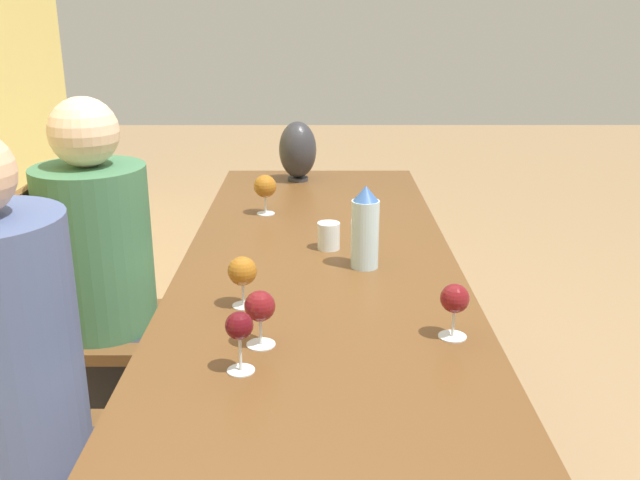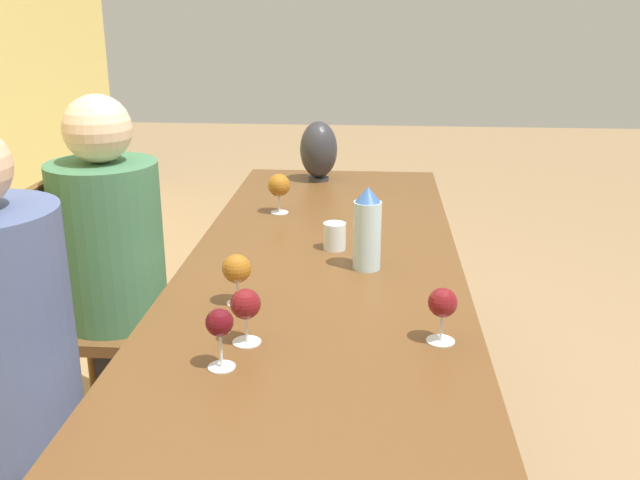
{
  "view_description": "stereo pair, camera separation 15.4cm",
  "coord_description": "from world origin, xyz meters",
  "px_view_note": "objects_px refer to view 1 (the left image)",
  "views": [
    {
      "loc": [
        -2.02,
        0.0,
        1.51
      ],
      "look_at": [
        -0.08,
        0.0,
        0.86
      ],
      "focal_mm": 40.0,
      "sensor_mm": 36.0,
      "label": 1
    },
    {
      "loc": [
        -2.01,
        -0.15,
        1.51
      ],
      "look_at": [
        -0.08,
        0.0,
        0.86
      ],
      "focal_mm": 40.0,
      "sensor_mm": 36.0,
      "label": 2
    }
  ],
  "objects_px": {
    "wine_glass_3": "(243,272)",
    "wine_glass_2": "(240,328)",
    "water_bottle": "(366,228)",
    "wine_glass_1": "(266,187)",
    "vase": "(298,150)",
    "wine_glass_4": "(261,308)",
    "person_far": "(104,271)",
    "wine_glass_0": "(456,300)",
    "water_tumbler": "(329,236)",
    "chair_far": "(82,313)",
    "person_near": "(11,383)"
  },
  "relations": [
    {
      "from": "wine_glass_4",
      "to": "wine_glass_0",
      "type": "bearing_deg",
      "value": -84.78
    },
    {
      "from": "person_far",
      "to": "person_near",
      "type": "bearing_deg",
      "value": 179.97
    },
    {
      "from": "wine_glass_1",
      "to": "wine_glass_2",
      "type": "distance_m",
      "value": 1.18
    },
    {
      "from": "wine_glass_1",
      "to": "water_bottle",
      "type": "bearing_deg",
      "value": -148.93
    },
    {
      "from": "vase",
      "to": "wine_glass_3",
      "type": "xyz_separation_m",
      "value": [
        -1.35,
        0.1,
        -0.04
      ]
    },
    {
      "from": "vase",
      "to": "wine_glass_2",
      "type": "height_order",
      "value": "vase"
    },
    {
      "from": "vase",
      "to": "person_near",
      "type": "relative_size",
      "value": 0.21
    },
    {
      "from": "vase",
      "to": "person_far",
      "type": "height_order",
      "value": "person_far"
    },
    {
      "from": "water_tumbler",
      "to": "wine_glass_2",
      "type": "xyz_separation_m",
      "value": [
        -0.79,
        0.2,
        0.06
      ]
    },
    {
      "from": "vase",
      "to": "water_tumbler",
      "type": "bearing_deg",
      "value": -172.22
    },
    {
      "from": "water_bottle",
      "to": "wine_glass_0",
      "type": "distance_m",
      "value": 0.5
    },
    {
      "from": "wine_glass_1",
      "to": "chair_far",
      "type": "distance_m",
      "value": 0.78
    },
    {
      "from": "vase",
      "to": "wine_glass_1",
      "type": "relative_size",
      "value": 1.75
    },
    {
      "from": "water_bottle",
      "to": "chair_far",
      "type": "distance_m",
      "value": 1.03
    },
    {
      "from": "wine_glass_3",
      "to": "wine_glass_1",
      "type": "bearing_deg",
      "value": 0.16
    },
    {
      "from": "water_bottle",
      "to": "vase",
      "type": "distance_m",
      "value": 1.09
    },
    {
      "from": "wine_glass_1",
      "to": "chair_far",
      "type": "height_order",
      "value": "chair_far"
    },
    {
      "from": "wine_glass_0",
      "to": "wine_glass_3",
      "type": "distance_m",
      "value": 0.54
    },
    {
      "from": "vase",
      "to": "wine_glass_4",
      "type": "relative_size",
      "value": 1.94
    },
    {
      "from": "wine_glass_2",
      "to": "wine_glass_3",
      "type": "xyz_separation_m",
      "value": [
        0.34,
        0.03,
        -0.01
      ]
    },
    {
      "from": "wine_glass_0",
      "to": "person_near",
      "type": "distance_m",
      "value": 1.05
    },
    {
      "from": "water_tumbler",
      "to": "wine_glass_2",
      "type": "distance_m",
      "value": 0.82
    },
    {
      "from": "water_tumbler",
      "to": "water_bottle",
      "type": "bearing_deg",
      "value": -147.47
    },
    {
      "from": "water_bottle",
      "to": "wine_glass_1",
      "type": "distance_m",
      "value": 0.65
    },
    {
      "from": "wine_glass_2",
      "to": "person_near",
      "type": "bearing_deg",
      "value": 79.7
    },
    {
      "from": "chair_far",
      "to": "person_near",
      "type": "relative_size",
      "value": 0.75
    },
    {
      "from": "wine_glass_0",
      "to": "wine_glass_1",
      "type": "distance_m",
      "value": 1.14
    },
    {
      "from": "person_far",
      "to": "wine_glass_2",
      "type": "bearing_deg",
      "value": -147.0
    },
    {
      "from": "chair_far",
      "to": "person_far",
      "type": "xyz_separation_m",
      "value": [
        0.0,
        -0.09,
        0.15
      ]
    },
    {
      "from": "vase",
      "to": "person_near",
      "type": "xyz_separation_m",
      "value": [
        -1.59,
        0.62,
        -0.22
      ]
    },
    {
      "from": "wine_glass_3",
      "to": "wine_glass_2",
      "type": "bearing_deg",
      "value": -175.22
    },
    {
      "from": "water_tumbler",
      "to": "person_near",
      "type": "bearing_deg",
      "value": 132.75
    },
    {
      "from": "vase",
      "to": "person_far",
      "type": "bearing_deg",
      "value": 143.64
    },
    {
      "from": "water_tumbler",
      "to": "wine_glass_2",
      "type": "relative_size",
      "value": 0.63
    },
    {
      "from": "water_tumbler",
      "to": "wine_glass_1",
      "type": "distance_m",
      "value": 0.46
    },
    {
      "from": "water_bottle",
      "to": "wine_glass_4",
      "type": "relative_size",
      "value": 1.86
    },
    {
      "from": "chair_far",
      "to": "person_far",
      "type": "height_order",
      "value": "person_far"
    },
    {
      "from": "wine_glass_1",
      "to": "wine_glass_2",
      "type": "relative_size",
      "value": 1.08
    },
    {
      "from": "wine_glass_0",
      "to": "wine_glass_2",
      "type": "distance_m",
      "value": 0.51
    },
    {
      "from": "wine_glass_4",
      "to": "person_near",
      "type": "height_order",
      "value": "person_near"
    },
    {
      "from": "water_tumbler",
      "to": "wine_glass_3",
      "type": "bearing_deg",
      "value": 153.3
    },
    {
      "from": "chair_far",
      "to": "person_far",
      "type": "distance_m",
      "value": 0.17
    },
    {
      "from": "wine_glass_1",
      "to": "wine_glass_3",
      "type": "bearing_deg",
      "value": -179.84
    },
    {
      "from": "water_tumbler",
      "to": "person_near",
      "type": "height_order",
      "value": "person_near"
    },
    {
      "from": "wine_glass_3",
      "to": "wine_glass_4",
      "type": "height_order",
      "value": "wine_glass_3"
    },
    {
      "from": "wine_glass_1",
      "to": "wine_glass_2",
      "type": "xyz_separation_m",
      "value": [
        -1.18,
        -0.03,
        -0.0
      ]
    },
    {
      "from": "person_far",
      "to": "vase",
      "type": "bearing_deg",
      "value": -36.36
    },
    {
      "from": "wine_glass_1",
      "to": "person_far",
      "type": "bearing_deg",
      "value": 122.81
    },
    {
      "from": "water_bottle",
      "to": "wine_glass_0",
      "type": "relative_size",
      "value": 1.87
    },
    {
      "from": "water_tumbler",
      "to": "person_near",
      "type": "xyz_separation_m",
      "value": [
        -0.69,
        0.75,
        -0.13
      ]
    }
  ]
}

